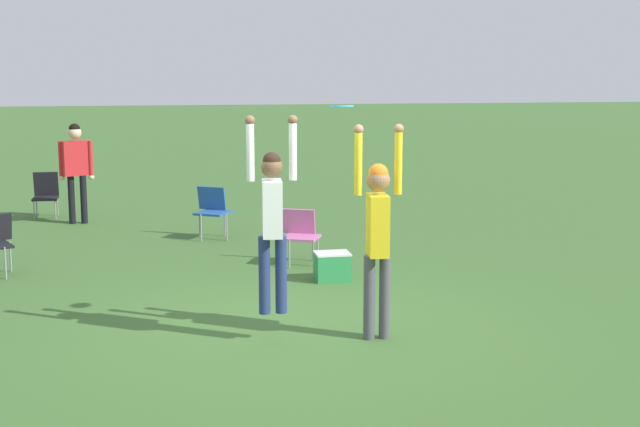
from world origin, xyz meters
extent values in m
plane|color=#3D662D|center=(0.00, 0.00, 0.00)|extent=(120.00, 120.00, 0.00)
cylinder|color=navy|center=(-0.37, -0.38, 0.71)|extent=(0.12, 0.12, 0.81)
cylinder|color=navy|center=(-0.20, -0.38, 0.71)|extent=(0.12, 0.12, 0.81)
cube|color=white|center=(-0.28, -0.38, 1.41)|extent=(0.24, 0.40, 0.58)
sphere|color=brown|center=(-0.28, -0.38, 1.83)|extent=(0.22, 0.22, 0.22)
sphere|color=black|center=(-0.28, -0.38, 1.89)|extent=(0.19, 0.19, 0.19)
cylinder|color=white|center=(-0.50, -0.38, 2.00)|extent=(0.08, 0.08, 0.61)
sphere|color=brown|center=(-0.50, -0.38, 2.31)|extent=(0.10, 0.10, 0.10)
cylinder|color=white|center=(-0.07, -0.38, 2.00)|extent=(0.08, 0.08, 0.61)
sphere|color=brown|center=(-0.07, -0.38, 2.31)|extent=(0.10, 0.10, 0.10)
cylinder|color=#4C4C51|center=(0.72, -0.49, 0.45)|extent=(0.12, 0.12, 0.90)
cylinder|color=#4C4C51|center=(0.89, -0.49, 0.45)|extent=(0.12, 0.12, 0.90)
cube|color=yellow|center=(0.80, -0.49, 1.22)|extent=(0.24, 0.39, 0.64)
sphere|color=#9E704C|center=(0.80, -0.49, 1.69)|extent=(0.24, 0.24, 0.24)
sphere|color=orange|center=(0.80, -0.49, 1.76)|extent=(0.21, 0.21, 0.21)
cylinder|color=yellow|center=(0.59, -0.49, 1.87)|extent=(0.08, 0.08, 0.67)
sphere|color=#9E704C|center=(0.59, -0.49, 2.21)|extent=(0.10, 0.10, 0.10)
cylinder|color=yellow|center=(1.01, -0.49, 1.87)|extent=(0.08, 0.08, 0.67)
sphere|color=#9E704C|center=(1.01, -0.49, 2.21)|extent=(0.10, 0.10, 0.10)
cylinder|color=#2D9EDB|center=(0.45, -0.36, 2.44)|extent=(0.24, 0.24, 0.03)
cylinder|color=gray|center=(0.40, 3.00, 0.21)|extent=(0.02, 0.02, 0.41)
cylinder|color=gray|center=(0.81, 3.00, 0.21)|extent=(0.02, 0.02, 0.41)
cylinder|color=gray|center=(0.40, 3.42, 0.21)|extent=(0.02, 0.02, 0.41)
cylinder|color=gray|center=(0.81, 3.42, 0.21)|extent=(0.02, 0.02, 0.41)
cube|color=#C666A3|center=(0.60, 3.21, 0.40)|extent=(0.64, 0.64, 0.04)
cube|color=#C666A3|center=(0.60, 3.44, 0.60)|extent=(0.49, 0.29, 0.37)
cylinder|color=gray|center=(-3.48, 3.02, 0.22)|extent=(0.02, 0.02, 0.44)
cylinder|color=gray|center=(-3.48, 3.47, 0.22)|extent=(0.02, 0.02, 0.44)
cylinder|color=gray|center=(-3.72, 7.93, 0.19)|extent=(0.02, 0.02, 0.39)
cylinder|color=gray|center=(-3.34, 7.93, 0.19)|extent=(0.02, 0.02, 0.39)
cylinder|color=gray|center=(-3.72, 8.32, 0.19)|extent=(0.02, 0.02, 0.39)
cylinder|color=gray|center=(-3.34, 8.32, 0.19)|extent=(0.02, 0.02, 0.39)
cube|color=black|center=(-3.53, 8.13, 0.37)|extent=(0.46, 0.46, 0.04)
cube|color=black|center=(-3.53, 8.34, 0.62)|extent=(0.46, 0.12, 0.47)
cylinder|color=gray|center=(-0.74, 5.21, 0.23)|extent=(0.02, 0.02, 0.46)
cylinder|color=gray|center=(-0.32, 5.21, 0.23)|extent=(0.02, 0.02, 0.46)
cylinder|color=gray|center=(-0.74, 5.63, 0.23)|extent=(0.02, 0.02, 0.46)
cylinder|color=gray|center=(-0.32, 5.63, 0.23)|extent=(0.02, 0.02, 0.46)
cube|color=#235193|center=(-0.53, 5.42, 0.44)|extent=(0.68, 0.68, 0.04)
cube|color=#235193|center=(-0.53, 5.65, 0.65)|extent=(0.48, 0.34, 0.40)
cylinder|color=black|center=(-2.98, 7.36, 0.44)|extent=(0.12, 0.12, 0.89)
cylinder|color=black|center=(-2.76, 7.36, 0.44)|extent=(0.12, 0.12, 0.89)
cube|color=red|center=(-2.87, 7.36, 1.20)|extent=(0.52, 0.36, 0.63)
sphere|color=beige|center=(-2.87, 7.36, 1.67)|extent=(0.24, 0.24, 0.24)
sphere|color=black|center=(-2.87, 7.36, 1.73)|extent=(0.20, 0.20, 0.20)
cylinder|color=red|center=(-3.13, 7.36, 1.18)|extent=(0.08, 0.08, 0.67)
sphere|color=beige|center=(-3.13, 7.36, 0.85)|extent=(0.10, 0.10, 0.10)
cylinder|color=red|center=(-2.61, 7.36, 1.18)|extent=(0.08, 0.08, 0.67)
sphere|color=beige|center=(-2.61, 7.36, 0.85)|extent=(0.10, 0.10, 0.10)
cube|color=#2D8C4C|center=(0.85, 2.16, 0.18)|extent=(0.46, 0.37, 0.36)
cube|color=silver|center=(0.85, 2.16, 0.37)|extent=(0.47, 0.38, 0.02)
camera|label=1|loc=(-1.44, -9.31, 2.83)|focal=50.00mm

